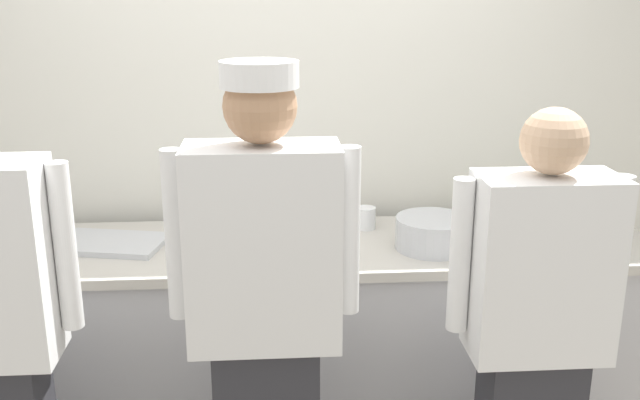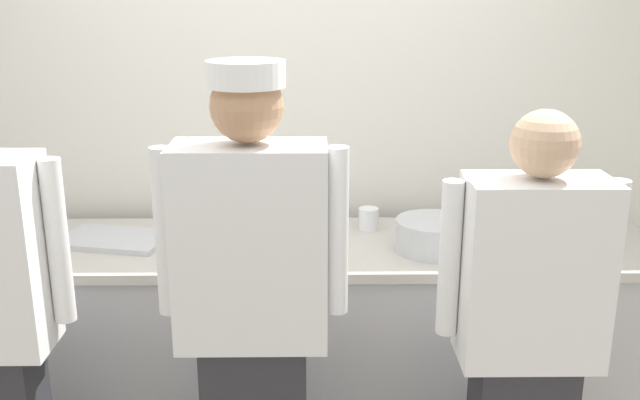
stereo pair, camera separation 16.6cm
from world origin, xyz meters
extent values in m
cube|color=silver|center=(0.00, 0.84, 1.35)|extent=(4.93, 0.10, 2.70)
cube|color=#B2B2B7|center=(0.00, 0.37, 0.44)|extent=(3.08, 0.64, 0.87)
cube|color=#B7B2A8|center=(0.00, 0.37, 0.89)|extent=(3.15, 0.69, 0.04)
cylinder|color=white|center=(-0.70, -0.31, 1.17)|extent=(0.07, 0.07, 0.55)
cube|color=white|center=(-0.08, -0.34, 1.16)|extent=(0.48, 0.24, 0.66)
cylinder|color=white|center=(-0.36, -0.30, 1.19)|extent=(0.07, 0.07, 0.56)
cylinder|color=white|center=(0.19, -0.30, 1.19)|extent=(0.07, 0.07, 0.56)
sphere|color=tan|center=(-0.08, -0.34, 1.61)|extent=(0.23, 0.23, 0.23)
cylinder|color=white|center=(-0.08, -0.34, 1.70)|extent=(0.24, 0.24, 0.08)
cube|color=white|center=(0.82, -0.37, 1.08)|extent=(0.45, 0.24, 0.61)
cylinder|color=white|center=(0.55, -0.33, 1.11)|extent=(0.07, 0.07, 0.52)
cylinder|color=white|center=(1.08, -0.33, 1.11)|extent=(0.07, 0.07, 0.52)
sphere|color=tan|center=(0.82, -0.37, 1.50)|extent=(0.21, 0.21, 0.21)
cylinder|color=white|center=(0.88, 0.44, 0.92)|extent=(0.22, 0.22, 0.01)
cylinder|color=white|center=(0.88, 0.44, 0.93)|extent=(0.22, 0.22, 0.01)
cylinder|color=white|center=(0.88, 0.44, 0.94)|extent=(0.22, 0.22, 0.01)
cylinder|color=white|center=(0.88, 0.44, 0.95)|extent=(0.22, 0.22, 0.01)
cylinder|color=white|center=(0.88, 0.44, 0.97)|extent=(0.22, 0.22, 0.01)
cylinder|color=white|center=(0.88, 0.44, 0.98)|extent=(0.22, 0.22, 0.01)
cylinder|color=#B7BABF|center=(0.61, 0.27, 0.98)|extent=(0.31, 0.31, 0.13)
cube|color=#B7BABF|center=(-0.73, 0.39, 0.92)|extent=(0.49, 0.37, 0.02)
cylinder|color=#E5E066|center=(1.10, 0.53, 1.00)|extent=(0.06, 0.06, 0.17)
cone|color=#E5E066|center=(1.10, 0.53, 1.10)|extent=(0.05, 0.05, 0.04)
cylinder|color=#56A333|center=(1.16, 0.31, 0.99)|extent=(0.06, 0.06, 0.16)
cone|color=#56A333|center=(1.16, 0.31, 1.09)|extent=(0.05, 0.05, 0.04)
cylinder|color=white|center=(-0.22, 0.32, 0.94)|extent=(0.10, 0.10, 0.05)
cylinder|color=orange|center=(-0.22, 0.32, 0.95)|extent=(0.08, 0.08, 0.01)
cylinder|color=white|center=(-0.04, 0.38, 0.93)|extent=(0.09, 0.09, 0.04)
cylinder|color=#5B932D|center=(-0.04, 0.38, 0.95)|extent=(0.08, 0.08, 0.01)
cylinder|color=white|center=(0.36, 0.55, 0.96)|extent=(0.09, 0.09, 0.10)
cube|color=#B7BABF|center=(1.34, 0.49, 0.92)|extent=(0.19, 0.03, 0.01)
cube|color=black|center=(1.21, 0.49, 0.92)|extent=(0.09, 0.03, 0.02)
camera|label=1|loc=(-0.05, -2.46, 1.94)|focal=40.06mm
camera|label=2|loc=(0.11, -2.47, 1.94)|focal=40.06mm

